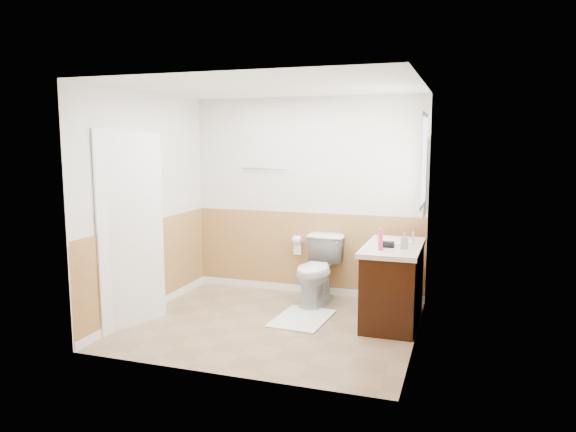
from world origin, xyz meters
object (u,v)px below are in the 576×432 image
(toilet, at_px, (317,271))
(bath_mat, at_px, (302,319))
(lotion_bottle, at_px, (380,240))
(soap_dispenser, at_px, (404,240))
(vanity_cabinet, at_px, (393,286))

(toilet, distance_m, bath_mat, 0.73)
(toilet, height_order, lotion_bottle, lotion_bottle)
(lotion_bottle, bearing_deg, soap_dispenser, 37.14)
(toilet, height_order, bath_mat, toilet)
(vanity_cabinet, distance_m, lotion_bottle, 0.65)
(bath_mat, relative_size, vanity_cabinet, 0.73)
(lotion_bottle, distance_m, soap_dispenser, 0.28)
(soap_dispenser, bearing_deg, vanity_cabinet, 129.72)
(vanity_cabinet, xyz_separation_m, soap_dispenser, (0.12, -0.14, 0.53))
(toilet, xyz_separation_m, vanity_cabinet, (0.95, -0.37, -0.01))
(soap_dispenser, bearing_deg, bath_mat, -174.84)
(toilet, height_order, soap_dispenser, soap_dispenser)
(bath_mat, distance_m, vanity_cabinet, 1.06)
(bath_mat, bearing_deg, lotion_bottle, -4.68)
(bath_mat, xyz_separation_m, soap_dispenser, (1.07, 0.10, 0.92))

